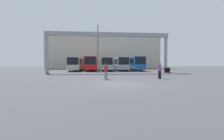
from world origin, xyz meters
TOP-DOWN VIEW (x-y plane):
  - ground_plane at (0.00, 0.00)m, footprint 200.00×200.00m
  - building_backdrop at (0.00, 43.42)m, footprint 38.09×12.00m
  - overhead_gantry at (0.00, 15.79)m, footprint 22.48×0.80m
  - bus_slot_0 at (-6.97, 25.18)m, footprint 2.60×12.27m
  - bus_slot_1 at (-3.49, 24.95)m, footprint 2.51×11.81m
  - bus_slot_2 at (0.00, 24.29)m, footprint 2.49×10.49m
  - bus_slot_3 at (3.49, 24.86)m, footprint 2.54×11.62m
  - bus_slot_4 at (6.97, 25.03)m, footprint 2.56×11.96m
  - pedestrian_mid_left at (-0.98, 3.66)m, footprint 0.33×0.33m
  - pedestrian_mid_right at (4.79, 3.80)m, footprint 0.36×0.36m
  - traffic_cone at (7.29, 15.14)m, footprint 0.46×0.46m
  - tire_stack at (10.65, 14.45)m, footprint 1.04×1.04m
  - lamp_post at (-1.88, 16.07)m, footprint 0.36×0.36m

SIDE VIEW (x-z plane):
  - ground_plane at x=0.00m, z-range 0.00..0.00m
  - traffic_cone at x=7.29m, z-range 0.00..0.64m
  - tire_stack at x=10.65m, z-range 0.00..0.96m
  - pedestrian_mid_left at x=-0.98m, z-range 0.05..1.64m
  - pedestrian_mid_right at x=4.79m, z-range 0.05..1.80m
  - bus_slot_2 at x=0.00m, z-range 0.23..3.26m
  - bus_slot_0 at x=-6.97m, z-range 0.24..3.29m
  - bus_slot_3 at x=3.49m, z-range 0.24..3.32m
  - bus_slot_1 at x=-3.49m, z-range 0.24..3.43m
  - bus_slot_4 at x=6.97m, z-range 0.25..3.47m
  - lamp_post at x=-1.88m, z-range 0.37..9.28m
  - building_backdrop at x=0.00m, z-range 0.00..10.51m
  - overhead_gantry at x=0.00m, z-range 2.31..9.63m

